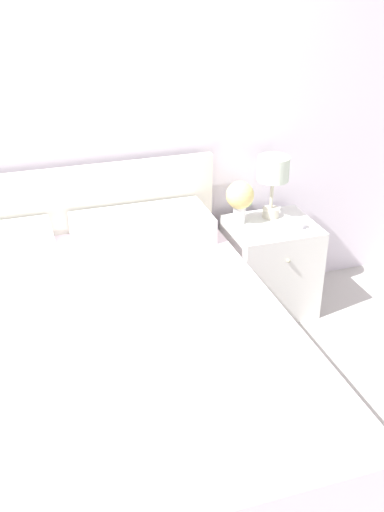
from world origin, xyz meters
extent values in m
plane|color=#BCB7B2|center=(0.00, 0.00, 0.00)|extent=(12.00, 12.00, 0.00)
cube|color=white|center=(0.00, 0.07, 1.30)|extent=(8.00, 0.06, 2.60)
cube|color=beige|center=(0.00, -1.03, 0.16)|extent=(1.76, 2.06, 0.32)
cube|color=white|center=(0.00, -1.03, 0.46)|extent=(1.72, 2.02, 0.27)
cube|color=silver|center=(0.00, -0.03, 0.49)|extent=(1.79, 0.05, 0.97)
cube|color=white|center=(0.42, -0.25, 0.67)|extent=(0.74, 0.36, 0.14)
cube|color=white|center=(1.21, -0.24, 0.29)|extent=(0.50, 0.44, 0.57)
sphere|color=#B2AD93|center=(1.21, -0.47, 0.45)|extent=(0.02, 0.02, 0.02)
cylinder|color=beige|center=(1.24, -0.14, 0.60)|extent=(0.10, 0.10, 0.06)
cylinder|color=#B7B29E|center=(1.24, -0.14, 0.72)|extent=(0.02, 0.02, 0.18)
cylinder|color=silver|center=(1.24, -0.14, 0.88)|extent=(0.19, 0.19, 0.14)
cylinder|color=white|center=(1.03, -0.16, 0.63)|extent=(0.07, 0.07, 0.11)
sphere|color=#E5D17F|center=(1.03, -0.16, 0.75)|extent=(0.16, 0.16, 0.16)
sphere|color=#609356|center=(1.07, -0.16, 0.71)|extent=(0.07, 0.07, 0.07)
cylinder|color=white|center=(1.31, -0.34, 0.58)|extent=(0.13, 0.13, 0.01)
cylinder|color=white|center=(1.31, -0.34, 0.61)|extent=(0.08, 0.08, 0.05)
camera|label=1|loc=(-0.22, -3.11, 2.06)|focal=42.00mm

